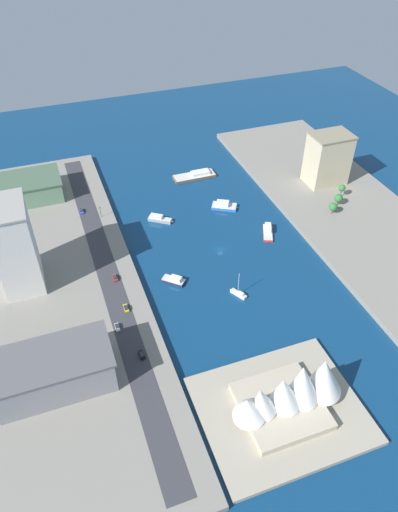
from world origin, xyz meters
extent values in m
plane|color=navy|center=(0.00, 0.00, 0.00)|extent=(440.00, 440.00, 0.00)
cube|color=gray|center=(-80.63, 0.00, 1.40)|extent=(70.00, 240.00, 2.80)
cube|color=gray|center=(80.63, 0.00, 1.40)|extent=(70.00, 240.00, 2.80)
cube|color=#A89E89|center=(14.45, 94.43, 1.00)|extent=(58.37, 49.01, 2.00)
cube|color=#38383D|center=(58.94, 0.00, 2.88)|extent=(10.00, 228.00, 0.15)
cube|color=#1E284C|center=(30.23, 14.74, 0.74)|extent=(11.53, 11.03, 1.49)
cone|color=#1E284C|center=(34.68, 10.76, 0.74)|extent=(1.89, 1.89, 1.34)
cube|color=white|center=(29.19, 15.68, 2.52)|extent=(6.07, 5.92, 2.07)
cube|color=beige|center=(30.23, 14.74, 1.54)|extent=(11.07, 10.59, 0.10)
cube|color=#999EA3|center=(22.21, -35.09, 0.95)|extent=(12.98, 10.68, 1.90)
cone|color=#999EA3|center=(16.38, -31.00, 0.95)|extent=(2.39, 2.39, 1.71)
cube|color=white|center=(23.88, -36.26, 2.82)|extent=(7.47, 6.55, 1.82)
cube|color=beige|center=(22.21, -35.09, 1.95)|extent=(12.46, 10.25, 0.10)
cube|color=brown|center=(-11.65, -73.24, 0.76)|extent=(26.88, 9.11, 1.53)
cone|color=brown|center=(2.18, -73.18, 0.76)|extent=(1.38, 1.38, 1.37)
cube|color=white|center=(-15.74, -73.27, 2.43)|extent=(11.55, 5.83, 1.82)
cube|color=beige|center=(-11.65, -73.24, 1.58)|extent=(25.81, 8.75, 0.10)
cube|color=red|center=(-29.13, -3.84, 0.60)|extent=(10.58, 15.44, 1.21)
cone|color=red|center=(-25.94, 3.16, 0.60)|extent=(1.44, 1.44, 1.09)
cube|color=white|center=(-30.07, -5.90, 2.51)|extent=(5.85, 7.59, 2.60)
cube|color=beige|center=(-29.13, -3.84, 1.26)|extent=(10.16, 14.82, 0.10)
cube|color=blue|center=(-16.52, -35.00, 0.82)|extent=(16.07, 13.48, 1.64)
cone|color=blue|center=(-23.12, -31.20, 0.82)|extent=(2.02, 2.02, 1.48)
cube|color=white|center=(-15.65, -35.50, 2.83)|extent=(8.48, 7.62, 2.38)
cube|color=beige|center=(-16.52, -35.00, 1.69)|extent=(15.42, 12.95, 0.10)
cube|color=white|center=(4.49, 33.64, 0.65)|extent=(5.99, 8.41, 1.29)
cone|color=white|center=(6.66, 29.67, 0.65)|extent=(1.58, 1.58, 1.17)
cube|color=white|center=(3.89, 34.76, 1.80)|extent=(2.94, 3.49, 1.02)
cube|color=beige|center=(4.49, 33.64, 1.34)|extent=(5.75, 8.07, 0.10)
cylinder|color=silver|center=(4.69, 33.27, 7.29)|extent=(0.24, 0.24, 12.00)
cube|color=silver|center=(96.30, -6.35, 23.74)|extent=(16.76, 24.60, 41.87)
cube|color=#9D9992|center=(96.30, -6.35, 45.07)|extent=(17.43, 25.58, 0.80)
cube|color=#C6B793|center=(-83.20, -36.85, 17.92)|extent=(22.89, 17.06, 30.25)
cube|color=gray|center=(-83.20, -36.85, 33.45)|extent=(23.80, 17.74, 0.80)
cube|color=slate|center=(88.86, -80.54, 8.54)|extent=(38.12, 25.91, 11.48)
cube|color=#47624A|center=(88.86, -80.54, 14.69)|extent=(39.65, 26.95, 0.80)
cube|color=gray|center=(89.55, 56.15, 10.15)|extent=(42.42, 22.38, 14.69)
cube|color=#59595C|center=(89.55, 56.15, 17.89)|extent=(44.11, 23.28, 0.80)
cylinder|color=black|center=(57.00, 53.21, 3.27)|extent=(0.28, 0.65, 0.64)
cylinder|color=black|center=(55.41, 53.14, 3.27)|extent=(0.28, 0.65, 0.64)
cylinder|color=black|center=(56.85, 56.41, 3.27)|extent=(0.28, 0.65, 0.64)
cylinder|color=black|center=(55.25, 56.33, 3.27)|extent=(0.28, 0.65, 0.64)
cube|color=black|center=(56.13, 54.77, 3.58)|extent=(2.02, 4.65, 0.82)
cube|color=#262D38|center=(56.12, 55.00, 4.30)|extent=(1.70, 2.63, 0.61)
cylinder|color=black|center=(57.42, 4.72, 3.27)|extent=(0.27, 0.65, 0.64)
cylinder|color=black|center=(55.72, 4.66, 3.27)|extent=(0.27, 0.65, 0.64)
cylinder|color=black|center=(57.30, 8.01, 3.27)|extent=(0.27, 0.65, 0.64)
cylinder|color=black|center=(55.59, 7.95, 3.27)|extent=(0.27, 0.65, 0.64)
cube|color=red|center=(56.51, 6.33, 3.61)|extent=(2.08, 4.76, 0.88)
cube|color=#262D38|center=(56.50, 6.57, 4.36)|extent=(1.77, 2.69, 0.61)
cylinder|color=black|center=(61.42, 38.64, 3.27)|extent=(0.26, 0.64, 0.64)
cylinder|color=black|center=(62.99, 38.62, 3.27)|extent=(0.26, 0.64, 0.64)
cylinder|color=black|center=(61.37, 35.62, 3.27)|extent=(0.26, 0.64, 0.64)
cylinder|color=black|center=(62.94, 35.59, 3.27)|extent=(0.26, 0.64, 0.64)
cube|color=white|center=(62.18, 37.12, 3.60)|extent=(1.83, 4.35, 0.86)
cube|color=#262D38|center=(62.18, 36.90, 4.26)|extent=(1.59, 2.44, 0.46)
cylinder|color=black|center=(61.45, -52.79, 3.27)|extent=(0.26, 0.64, 0.64)
cylinder|color=black|center=(63.16, -52.82, 3.27)|extent=(0.26, 0.64, 0.64)
cylinder|color=black|center=(61.39, -56.21, 3.27)|extent=(0.26, 0.64, 0.64)
cylinder|color=black|center=(63.10, -56.24, 3.27)|extent=(0.26, 0.64, 0.64)
cube|color=blue|center=(62.27, -54.52, 3.52)|extent=(2.00, 4.92, 0.70)
cube|color=#262D38|center=(62.27, -54.76, 4.18)|extent=(1.73, 2.77, 0.62)
cylinder|color=black|center=(57.00, 25.76, 3.27)|extent=(0.25, 0.64, 0.64)
cylinder|color=black|center=(55.27, 25.75, 3.27)|extent=(0.25, 0.64, 0.64)
cylinder|color=black|center=(56.99, 29.01, 3.27)|extent=(0.25, 0.64, 0.64)
cylinder|color=black|center=(55.26, 29.00, 3.27)|extent=(0.25, 0.64, 0.64)
cube|color=yellow|center=(56.13, 27.38, 3.53)|extent=(1.94, 4.65, 0.71)
cube|color=#262D38|center=(56.13, 27.61, 4.20)|extent=(1.71, 2.61, 0.64)
cylinder|color=black|center=(52.75, -46.51, 5.55)|extent=(0.18, 0.18, 5.50)
cube|color=black|center=(52.75, -46.51, 8.80)|extent=(0.36, 0.36, 1.00)
sphere|color=red|center=(52.75, -46.51, 9.15)|extent=(0.24, 0.24, 0.24)
sphere|color=yellow|center=(52.75, -46.51, 8.80)|extent=(0.24, 0.24, 0.24)
sphere|color=green|center=(52.75, -46.51, 8.45)|extent=(0.24, 0.24, 0.24)
cube|color=#BCAD93|center=(14.45, 94.43, 3.50)|extent=(29.24, 28.91, 3.00)
cone|color=white|center=(-1.41, 94.43, 14.08)|extent=(15.58, 13.68, 19.55)
cone|color=white|center=(7.24, 94.43, 14.33)|extent=(14.39, 12.32, 19.95)
cone|color=white|center=(14.45, 94.43, 12.42)|extent=(14.13, 11.98, 16.52)
cone|color=white|center=(22.99, 94.43, 11.66)|extent=(12.01, 9.71, 14.89)
cone|color=white|center=(27.93, 94.43, 9.81)|extent=(13.66, 12.24, 11.51)
cylinder|color=brown|center=(-83.49, -18.59, 4.94)|extent=(0.50, 0.50, 4.27)
sphere|color=#2D7233|center=(-83.49, -18.59, 8.69)|extent=(4.04, 4.04, 4.04)
cylinder|color=brown|center=(-77.00, -11.65, 4.11)|extent=(0.50, 0.50, 2.62)
sphere|color=#2D7233|center=(-77.00, -11.65, 7.35)|extent=(4.81, 4.81, 4.81)
cylinder|color=brown|center=(-69.56, -5.39, 4.07)|extent=(0.50, 0.50, 2.54)
sphere|color=#2D7233|center=(-69.56, -5.39, 7.23)|extent=(4.73, 4.73, 4.73)
camera|label=1|loc=(75.52, 175.08, 156.57)|focal=33.36mm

